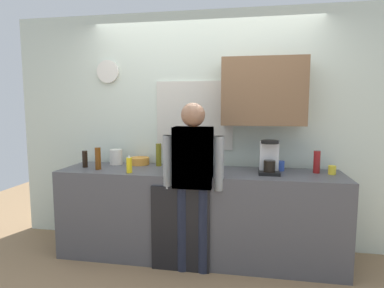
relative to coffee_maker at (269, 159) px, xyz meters
The scene contains 16 objects.
ground_plane 1.30m from the coffee_maker, 157.77° to the right, with size 8.00×8.00×0.00m, color #8C6D4C.
kitchen_counter 0.93m from the coffee_maker, behind, with size 2.86×0.64×0.91m, color #4C4C51.
dishwasher_panel 1.09m from the coffee_maker, 158.75° to the right, with size 0.56×0.02×0.82m, color black.
back_wall_assembly 0.80m from the coffee_maker, 146.31° to the left, with size 4.46×0.42×2.60m.
coffee_maker is the anchor object (origin of this frame).
bottle_red_vinegar 0.48m from the coffee_maker, 13.92° to the left, with size 0.06×0.06×0.22m, color maroon.
bottle_amber_beer 1.74m from the coffee_maker, behind, with size 0.06×0.06×0.23m, color brown.
bottle_olive_oil 1.19m from the coffee_maker, behind, with size 0.06×0.06×0.25m, color olive.
bottle_dark_sauce 1.93m from the coffee_maker, behind, with size 0.06×0.06×0.18m, color black.
cup_yellow_cup 0.61m from the coffee_maker, ahead, with size 0.07×0.07×0.09m, color yellow.
cup_blue_mug 0.23m from the coffee_maker, 54.50° to the left, with size 0.08×0.08×0.10m, color #3351B2.
mixing_bowl 1.43m from the coffee_maker, behind, with size 0.22×0.22×0.08m, color orange.
dish_soap 1.37m from the coffee_maker, behind, with size 0.06×0.06×0.18m.
storage_canister 1.69m from the coffee_maker, behind, with size 0.14×0.14×0.17m, color silver.
person_at_sink 0.77m from the coffee_maker, 157.77° to the right, with size 0.57×0.22×1.60m.
person_guest 0.77m from the coffee_maker, 157.77° to the right, with size 0.57×0.22×1.60m.
Camera 1 is at (0.51, -2.89, 1.57)m, focal length 30.17 mm.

